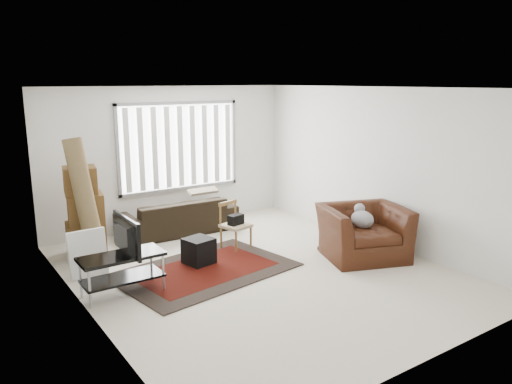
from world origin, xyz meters
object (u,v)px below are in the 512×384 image
at_px(tv_stand, 122,266).
at_px(armchair, 364,229).
at_px(side_chair, 235,223).
at_px(sofa, 177,211).
at_px(moving_boxes, 84,215).

height_order(tv_stand, armchair, armchair).
bearing_deg(tv_stand, side_chair, 18.42).
bearing_deg(sofa, moving_boxes, 11.03).
height_order(sofa, side_chair, sofa).
bearing_deg(side_chair, tv_stand, -174.67).
xyz_separation_m(moving_boxes, armchair, (3.66, -2.62, -0.20)).
bearing_deg(moving_boxes, side_chair, -25.91).
bearing_deg(sofa, armchair, 124.88).
distance_m(sofa, armchair, 3.46).
distance_m(tv_stand, sofa, 2.77).
relative_size(tv_stand, side_chair, 1.39).
bearing_deg(moving_boxes, tv_stand, -91.37).
bearing_deg(tv_stand, sofa, 49.12).
distance_m(moving_boxes, sofa, 1.81).
xyz_separation_m(tv_stand, moving_boxes, (0.04, 1.81, 0.29)).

